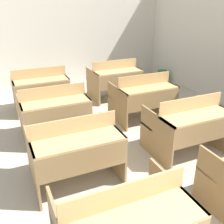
# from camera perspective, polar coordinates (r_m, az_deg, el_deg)

# --- Properties ---
(wall_back) EXTENTS (6.06, 0.06, 2.90)m
(wall_back) POSITION_cam_1_polar(r_m,az_deg,el_deg) (7.19, -12.16, 17.15)
(wall_back) COLOR beige
(wall_back) RESTS_ON ground_plane
(bench_second_left) EXTENTS (1.08, 0.84, 0.90)m
(bench_second_left) POSITION_cam_1_polar(r_m,az_deg,el_deg) (3.34, -8.06, -8.05)
(bench_second_left) COLOR #94764C
(bench_second_left) RESTS_ON ground_plane
(bench_second_right) EXTENTS (1.08, 0.84, 0.90)m
(bench_second_right) POSITION_cam_1_polar(r_m,az_deg,el_deg) (4.08, 16.17, -2.64)
(bench_second_right) COLOR #96784E
(bench_second_right) RESTS_ON ground_plane
(bench_third_left) EXTENTS (1.08, 0.84, 0.90)m
(bench_third_left) POSITION_cam_1_polar(r_m,az_deg,el_deg) (4.49, -12.43, 0.23)
(bench_third_left) COLOR #95764C
(bench_third_left) RESTS_ON ground_plane
(bench_third_right) EXTENTS (1.08, 0.84, 0.90)m
(bench_third_right) POSITION_cam_1_polar(r_m,az_deg,el_deg) (5.06, 6.79, 3.36)
(bench_third_right) COLOR olive
(bench_third_right) RESTS_ON ground_plane
(bench_back_left) EXTENTS (1.08, 0.84, 0.90)m
(bench_back_left) POSITION_cam_1_polar(r_m,az_deg,el_deg) (5.68, -15.25, 4.96)
(bench_back_left) COLOR #96774D
(bench_back_left) RESTS_ON ground_plane
(bench_back_right) EXTENTS (1.08, 0.84, 0.90)m
(bench_back_right) POSITION_cam_1_polar(r_m,az_deg,el_deg) (6.15, 0.58, 7.22)
(bench_back_right) COLOR #98794F
(bench_back_right) RESTS_ON ground_plane
(wastepaper_bin) EXTENTS (0.27, 0.27, 0.30)m
(wastepaper_bin) POSITION_cam_1_polar(r_m,az_deg,el_deg) (7.70, 10.90, 7.80)
(wastepaper_bin) COLOR #1E6B33
(wastepaper_bin) RESTS_ON ground_plane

